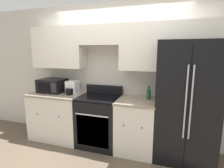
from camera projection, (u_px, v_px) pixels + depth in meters
name	position (u px, v px, depth m)	size (l,w,h in m)	color
ground_plane	(106.00, 155.00, 2.95)	(12.00, 12.00, 0.00)	brown
wall_back	(117.00, 64.00, 3.22)	(8.00, 0.39, 2.60)	beige
lower_cabinets_left	(58.00, 115.00, 3.50)	(1.06, 0.64, 0.92)	silver
lower_cabinets_right	(136.00, 126.00, 3.02)	(0.66, 0.64, 0.92)	silver
oven_range	(99.00, 121.00, 3.23)	(0.74, 0.65, 1.08)	black
refrigerator	(186.00, 102.00, 2.73)	(0.90, 0.72, 1.89)	black
microwave	(52.00, 85.00, 3.51)	(0.50, 0.40, 0.26)	black
bottle	(149.00, 94.00, 2.97)	(0.07, 0.07, 0.23)	#195928
electric_kettle	(72.00, 88.00, 3.38)	(0.21, 0.30, 0.24)	white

